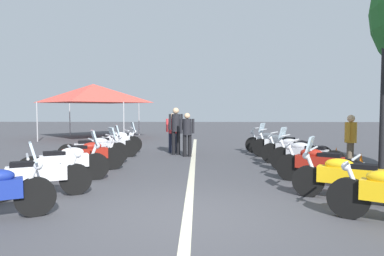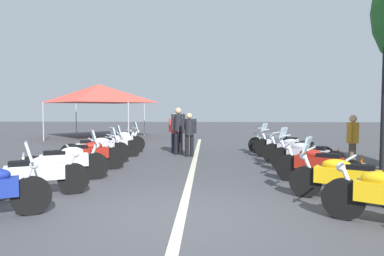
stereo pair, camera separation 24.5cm
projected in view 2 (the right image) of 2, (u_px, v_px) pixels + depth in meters
ground_plane at (181, 218)px, 5.45m from camera, size 80.00×80.00×0.00m
lane_centre_stripe at (193, 168)px, 9.96m from camera, size 19.06×0.16×0.01m
motorcycle_left_row_1 at (36, 174)px, 6.69m from camera, size 1.09×1.89×0.99m
motorcycle_left_row_2 at (66, 162)px, 8.16m from camera, size 1.09×1.92×1.22m
motorcycle_left_row_3 at (88, 155)px, 9.47m from camera, size 1.30×1.92×1.21m
motorcycle_left_row_4 at (97, 149)px, 10.83m from camera, size 0.99×2.09×1.22m
motorcycle_left_row_5 at (111, 145)px, 12.10m from camera, size 1.12×1.99×0.99m
motorcycle_left_row_6 at (120, 141)px, 13.40m from camera, size 0.96×1.94×1.22m
motorcycle_right_row_1 at (345, 178)px, 6.34m from camera, size 1.16×1.91×1.20m
motorcycle_right_row_2 at (318, 165)px, 7.81m from camera, size 1.24×1.75×1.00m
motorcycle_right_row_3 at (306, 156)px, 9.11m from camera, size 1.30×1.79×1.23m
motorcycle_right_row_4 at (296, 151)px, 10.43m from camera, size 1.24×1.95×1.00m
motorcycle_right_row_5 at (282, 145)px, 11.88m from camera, size 1.25×1.86×1.22m
motorcycle_right_row_6 at (274, 142)px, 13.09m from camera, size 1.19×1.87×0.99m
traffic_cone_0 at (362, 166)px, 8.61m from camera, size 0.36×0.36×0.61m
traffic_cone_1 at (338, 158)px, 9.96m from camera, size 0.36×0.36×0.61m
bystander_0 at (189, 131)px, 12.41m from camera, size 0.32×0.52×1.59m
bystander_1 at (178, 127)px, 12.91m from camera, size 0.32×0.52×1.78m
bystander_2 at (175, 130)px, 13.58m from camera, size 0.32×0.51×1.56m
bystander_3 at (353, 138)px, 9.62m from camera, size 0.43×0.37×1.57m
event_tent at (99, 94)px, 20.39m from camera, size 5.11×5.11×3.20m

